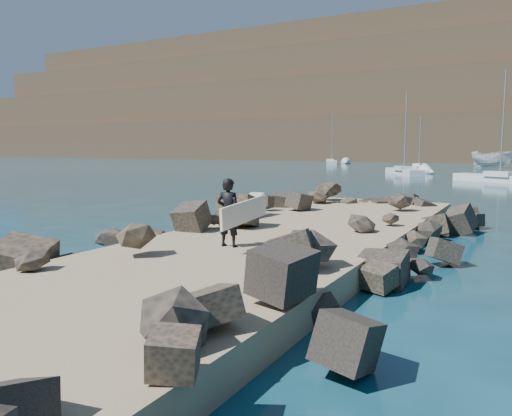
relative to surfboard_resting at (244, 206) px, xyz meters
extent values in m
plane|color=#0F384C|center=(2.53, -2.68, -1.04)|extent=(800.00, 800.00, 0.00)
cube|color=#8C7759|center=(2.53, -4.68, -0.74)|extent=(6.00, 26.00, 0.60)
cube|color=black|center=(-0.37, -4.18, -0.54)|extent=(2.60, 22.00, 1.00)
cube|color=black|center=(5.43, -4.18, -0.54)|extent=(2.60, 22.00, 1.00)
cube|color=silver|center=(0.00, 0.00, 0.00)|extent=(0.55, 2.14, 0.07)
imported|color=silver|center=(3.17, 67.88, 0.29)|extent=(7.29, 5.34, 2.65)
imported|color=black|center=(2.16, -4.39, 0.41)|extent=(0.65, 0.46, 1.68)
cube|color=silver|center=(2.61, -4.39, 0.45)|extent=(0.07, 2.09, 0.66)
cube|color=silver|center=(-22.95, 69.93, -0.79)|extent=(4.35, 8.04, 0.80)
cylinder|color=gray|center=(-22.95, 69.93, 3.92)|extent=(0.12, 0.12, 8.71)
cube|color=silver|center=(-22.95, 69.04, -0.29)|extent=(1.95, 2.52, 0.44)
cube|color=silver|center=(-3.91, 41.62, -0.79)|extent=(5.59, 7.34, 0.80)
cylinder|color=gray|center=(-3.91, 41.62, 3.78)|extent=(0.12, 0.12, 8.43)
cube|color=silver|center=(-3.91, 40.85, -0.29)|extent=(2.20, 2.47, 0.44)
cube|color=silver|center=(6.09, 33.34, -0.79)|extent=(7.96, 5.45, 0.80)
cylinder|color=gray|center=(6.09, 33.34, 4.02)|extent=(0.12, 0.12, 8.91)
cube|color=silver|center=(6.09, 32.88, -0.29)|extent=(2.61, 2.23, 0.44)
cube|color=silver|center=(-4.29, 51.64, -0.79)|extent=(1.77, 5.87, 0.80)
cylinder|color=gray|center=(-4.29, 51.64, 2.74)|extent=(0.12, 0.12, 6.36)
cube|color=silver|center=(-4.29, 50.95, -0.29)|extent=(1.06, 1.69, 0.44)
cube|color=white|center=(-37.47, 149.32, 32.96)|extent=(10.00, 8.00, 4.00)
camera|label=1|loc=(8.59, -14.57, 1.99)|focal=35.00mm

